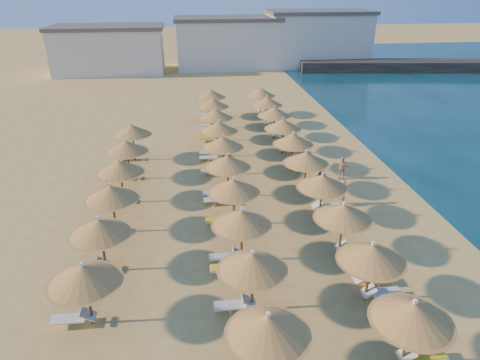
{
  "coord_description": "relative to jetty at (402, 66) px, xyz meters",
  "views": [
    {
      "loc": [
        -4.11,
        -19.3,
        12.39
      ],
      "look_at": [
        -1.27,
        4.0,
        1.3
      ],
      "focal_mm": 32.0,
      "sensor_mm": 36.0,
      "label": 1
    }
  ],
  "objects": [
    {
      "name": "ground",
      "position": [
        -27.36,
        -41.32,
        -0.75
      ],
      "size": [
        220.0,
        220.0,
        0.0
      ],
      "primitive_type": "plane",
      "color": "#D8B15E",
      "rests_on": "ground"
    },
    {
      "name": "parasol_row_west",
      "position": [
        -29.34,
        -36.92,
        1.59
      ],
      "size": [
        2.86,
        36.79,
        2.92
      ],
      "color": "brown",
      "rests_on": "ground"
    },
    {
      "name": "parasol_row_inland",
      "position": [
        -35.71,
        -38.61,
        1.59
      ],
      "size": [
        2.86,
        19.83,
        2.92
      ],
      "color": "brown",
      "rests_on": "ground"
    },
    {
      "name": "loungers",
      "position": [
        -28.34,
        -37.21,
        -0.41
      ],
      "size": [
        14.37,
        35.38,
        0.66
      ],
      "color": "silver",
      "rests_on": "ground"
    },
    {
      "name": "beachgoer_a",
      "position": [
        -22.69,
        -38.85,
        0.08
      ],
      "size": [
        0.6,
        0.71,
        1.66
      ],
      "primitive_type": "imported",
      "rotation": [
        0.0,
        0.0,
        -1.17
      ],
      "color": "tan",
      "rests_on": "ground"
    },
    {
      "name": "jetty",
      "position": [
        0.0,
        0.0,
        0.0
      ],
      "size": [
        30.26,
        7.52,
        1.5
      ],
      "primitive_type": "cube",
      "rotation": [
        0.0,
        0.0,
        -0.12
      ],
      "color": "black",
      "rests_on": "ground"
    },
    {
      "name": "hotel_blocks",
      "position": [
        -25.19,
        5.61,
        2.95
      ],
      "size": [
        46.61,
        10.49,
        8.1
      ],
      "color": "silver",
      "rests_on": "ground"
    },
    {
      "name": "beachgoer_c",
      "position": [
        -21.47,
        -35.24,
        0.06
      ],
      "size": [
        1.0,
        0.88,
        1.62
      ],
      "primitive_type": "imported",
      "rotation": [
        0.0,
        0.0,
        -0.64
      ],
      "color": "tan",
      "rests_on": "ground"
    },
    {
      "name": "parasol_row_east",
      "position": [
        -24.47,
        -36.92,
        1.59
      ],
      "size": [
        2.86,
        36.79,
        2.92
      ],
      "color": "brown",
      "rests_on": "ground"
    },
    {
      "name": "beachgoer_b",
      "position": [
        -23.41,
        -36.91,
        0.1
      ],
      "size": [
        0.8,
        0.94,
        1.71
      ],
      "primitive_type": "imported",
      "rotation": [
        0.0,
        0.0,
        -1.38
      ],
      "color": "tan",
      "rests_on": "ground"
    }
  ]
}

